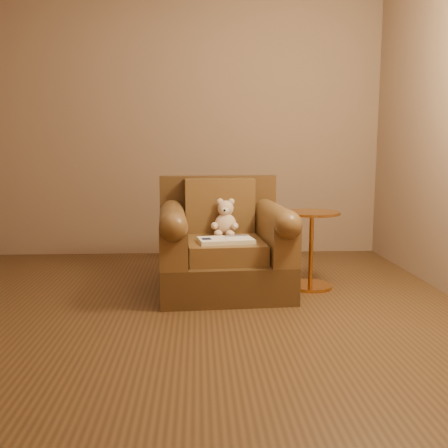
{
  "coord_description": "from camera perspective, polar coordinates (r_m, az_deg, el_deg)",
  "views": [
    {
      "loc": [
        0.15,
        -3.12,
        1.07
      ],
      "look_at": [
        0.34,
        0.52,
        0.52
      ],
      "focal_mm": 40.0,
      "sensor_mm": 36.0,
      "label": 1
    }
  ],
  "objects": [
    {
      "name": "room",
      "position": [
        3.19,
        -6.0,
        20.15
      ],
      "size": [
        4.02,
        4.02,
        2.71
      ],
      "color": "#886B54",
      "rests_on": "ground"
    },
    {
      "name": "floor",
      "position": [
        3.3,
        -5.53,
        -10.45
      ],
      "size": [
        4.0,
        4.0,
        0.0
      ],
      "primitive_type": "plane",
      "color": "#4F331B",
      "rests_on": "ground"
    },
    {
      "name": "guidebook",
      "position": [
        3.58,
        0.2,
        -1.86
      ],
      "size": [
        0.42,
        0.29,
        0.03
      ],
      "rotation": [
        0.0,
        0.0,
        0.15
      ],
      "color": "beige",
      "rests_on": "armchair"
    },
    {
      "name": "side_table",
      "position": [
        3.92,
        9.93,
        -2.61
      ],
      "size": [
        0.43,
        0.43,
        0.6
      ],
      "color": "#CE8638",
      "rests_on": "floor"
    },
    {
      "name": "armchair",
      "position": [
        3.8,
        -0.11,
        -2.67
      ],
      "size": [
        1.01,
        0.96,
        0.86
      ],
      "rotation": [
        0.0,
        0.0,
        0.06
      ],
      "color": "#4A3118",
      "rests_on": "floor"
    },
    {
      "name": "teddy_bear",
      "position": [
        3.85,
        0.15,
        0.3
      ],
      "size": [
        0.21,
        0.24,
        0.29
      ],
      "rotation": [
        0.0,
        0.0,
        -0.15
      ],
      "color": "beige",
      "rests_on": "armchair"
    }
  ]
}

